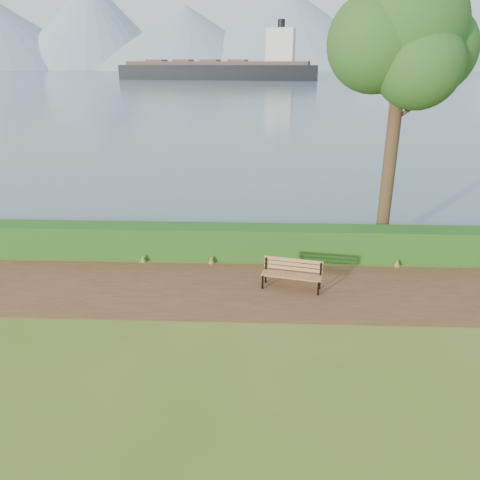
{
  "coord_description": "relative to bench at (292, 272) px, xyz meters",
  "views": [
    {
      "loc": [
        0.33,
        -10.98,
        5.75
      ],
      "look_at": [
        -0.19,
        1.2,
        1.1
      ],
      "focal_mm": 35.0,
      "sensor_mm": 36.0,
      "label": 1
    }
  ],
  "objects": [
    {
      "name": "bench",
      "position": [
        0.0,
        0.0,
        0.0
      ],
      "size": [
        1.66,
        0.81,
        0.8
      ],
      "rotation": [
        0.0,
        0.0,
        -0.22
      ],
      "color": "black",
      "rests_on": "ground"
    },
    {
      "name": "path",
      "position": [
        -1.25,
        -0.21,
        -0.46
      ],
      "size": [
        40.0,
        3.4,
        0.01
      ],
      "primitive_type": "cube",
      "color": "#5B2F1F",
      "rests_on": "ground"
    },
    {
      "name": "hedge",
      "position": [
        -1.25,
        2.09,
        0.04
      ],
      "size": [
        32.0,
        0.85,
        1.0
      ],
      "primitive_type": "cube",
      "color": "#184513",
      "rests_on": "ground"
    },
    {
      "name": "tree",
      "position": [
        3.15,
        3.25,
        6.0
      ],
      "size": [
        4.45,
        3.65,
        8.69
      ],
      "rotation": [
        0.0,
        0.0,
        -0.01
      ],
      "color": "#362316",
      "rests_on": "ground"
    },
    {
      "name": "ground",
      "position": [
        -1.25,
        -0.51,
        -0.46
      ],
      "size": [
        140.0,
        140.0,
        0.0
      ],
      "primitive_type": "plane",
      "color": "#4D611B",
      "rests_on": "ground"
    },
    {
      "name": "mountains",
      "position": [
        -10.42,
        405.54,
        27.23
      ],
      "size": [
        585.0,
        190.0,
        70.0
      ],
      "color": "#7A8CA2",
      "rests_on": "ground"
    },
    {
      "name": "water",
      "position": [
        -1.25,
        259.49,
        -0.46
      ],
      "size": [
        700.0,
        510.0,
        0.0
      ],
      "primitive_type": "cube",
      "color": "#496575",
      "rests_on": "ground"
    },
    {
      "name": "cargo_ship",
      "position": [
        -13.52,
        156.39,
        2.59
      ],
      "size": [
        68.19,
        22.09,
        20.45
      ],
      "rotation": [
        0.0,
        0.0,
        -0.17
      ],
      "color": "black",
      "rests_on": "ground"
    }
  ]
}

